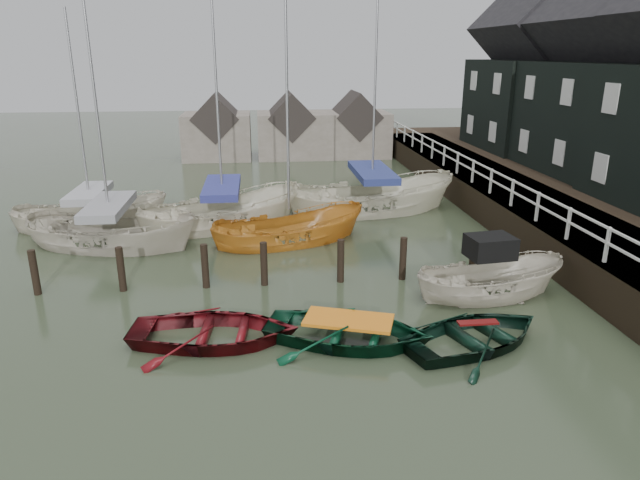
{
  "coord_description": "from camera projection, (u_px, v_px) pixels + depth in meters",
  "views": [
    {
      "loc": [
        -1.25,
        -13.6,
        6.93
      ],
      "look_at": [
        0.55,
        3.05,
        1.4
      ],
      "focal_mm": 32.0,
      "sensor_mm": 36.0,
      "label": 1
    }
  ],
  "objects": [
    {
      "name": "sailboat_c",
      "position": [
        290.0,
        241.0,
        21.92
      ],
      "size": [
        6.46,
        3.82,
        10.24
      ],
      "rotation": [
        0.0,
        0.0,
        1.84
      ],
      "color": "#C37924",
      "rests_on": "ground"
    },
    {
      "name": "sailboat_a",
      "position": [
        113.0,
        245.0,
        21.38
      ],
      "size": [
        7.14,
        4.26,
        11.05
      ],
      "rotation": [
        0.0,
        0.0,
        1.29
      ],
      "color": "beige",
      "rests_on": "ground"
    },
    {
      "name": "land_strip",
      "position": [
        617.0,
        211.0,
        26.12
      ],
      "size": [
        14.0,
        38.0,
        1.5
      ],
      "primitive_type": "cube",
      "color": "black",
      "rests_on": "ground"
    },
    {
      "name": "rowboat_dkgreen",
      "position": [
        476.0,
        345.0,
        14.19
      ],
      "size": [
        4.68,
        4.03,
        0.82
      ],
      "primitive_type": "imported",
      "rotation": [
        0.0,
        0.0,
        1.94
      ],
      "color": "black",
      "rests_on": "ground"
    },
    {
      "name": "sailboat_b",
      "position": [
        224.0,
        224.0,
        23.9
      ],
      "size": [
        7.62,
        5.3,
        12.68
      ],
      "rotation": [
        0.0,
        0.0,
        1.98
      ],
      "color": "beige",
      "rests_on": "ground"
    },
    {
      "name": "ground",
      "position": [
        312.0,
        326.0,
        15.14
      ],
      "size": [
        120.0,
        120.0,
        0.0
      ],
      "primitive_type": "plane",
      "color": "#2D3723",
      "rests_on": "ground"
    },
    {
      "name": "mooring_pilings",
      "position": [
        267.0,
        270.0,
        17.7
      ],
      "size": [
        13.72,
        0.22,
        1.8
      ],
      "color": "black",
      "rests_on": "ground"
    },
    {
      "name": "pier",
      "position": [
        502.0,
        199.0,
        25.33
      ],
      "size": [
        3.04,
        32.0,
        2.7
      ],
      "color": "black",
      "rests_on": "ground"
    },
    {
      "name": "motorboat",
      "position": [
        488.0,
        295.0,
        16.91
      ],
      "size": [
        4.77,
        2.26,
        2.74
      ],
      "rotation": [
        0.0,
        0.0,
        1.69
      ],
      "color": "beige",
      "rests_on": "ground"
    },
    {
      "name": "far_sheds",
      "position": [
        288.0,
        130.0,
        39.19
      ],
      "size": [
        14.0,
        4.08,
        4.39
      ],
      "color": "#665B51",
      "rests_on": "ground"
    },
    {
      "name": "sailboat_d",
      "position": [
        371.0,
        210.0,
        26.11
      ],
      "size": [
        8.28,
        4.15,
        13.29
      ],
      "rotation": [
        0.0,
        0.0,
        1.72
      ],
      "color": "beige",
      "rests_on": "ground"
    },
    {
      "name": "rowboat_green",
      "position": [
        348.0,
        342.0,
        14.32
      ],
      "size": [
        4.93,
        4.18,
        0.87
      ],
      "primitive_type": "imported",
      "rotation": [
        0.0,
        0.0,
        1.24
      ],
      "color": "#08331E",
      "rests_on": "ground"
    },
    {
      "name": "rowboat_red",
      "position": [
        215.0,
        342.0,
        14.33
      ],
      "size": [
        4.49,
        3.42,
        0.87
      ],
      "primitive_type": "imported",
      "rotation": [
        0.0,
        0.0,
        1.47
      ],
      "color": "#530B10",
      "rests_on": "ground"
    },
    {
      "name": "sailboat_e",
      "position": [
        93.0,
        225.0,
        23.8
      ],
      "size": [
        6.46,
        3.4,
        9.73
      ],
      "rotation": [
        0.0,
        0.0,
        1.76
      ],
      "color": "beige",
      "rests_on": "ground"
    }
  ]
}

